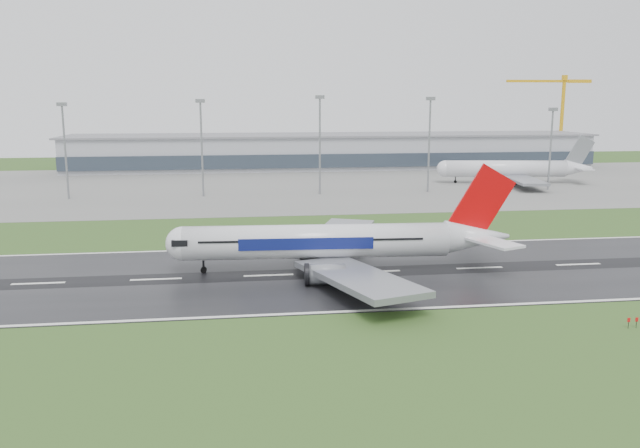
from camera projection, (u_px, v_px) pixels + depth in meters
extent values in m
plane|color=#2B4A1B|center=(479.00, 268.00, 121.03)|extent=(520.00, 520.00, 0.00)
cube|color=black|center=(479.00, 268.00, 121.02)|extent=(400.00, 45.00, 0.10)
cube|color=slate|center=(357.00, 184.00, 242.67)|extent=(400.00, 130.00, 0.08)
cube|color=#92959D|center=(333.00, 152.00, 299.63)|extent=(240.00, 36.00, 15.00)
cylinder|color=gray|center=(65.00, 153.00, 202.81)|extent=(0.64, 0.64, 29.50)
cylinder|color=gray|center=(202.00, 150.00, 208.20)|extent=(0.64, 0.64, 30.54)
cylinder|color=gray|center=(320.00, 147.00, 213.08)|extent=(0.64, 0.64, 31.77)
cylinder|color=gray|center=(429.00, 147.00, 217.96)|extent=(0.64, 0.64, 31.29)
cylinder|color=gray|center=(550.00, 151.00, 223.96)|extent=(0.64, 0.64, 27.66)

